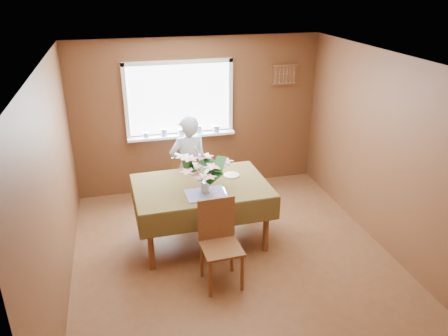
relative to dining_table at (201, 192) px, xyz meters
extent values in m
plane|color=brown|center=(0.31, -0.55, -0.74)|extent=(4.50, 4.50, 0.00)
plane|color=white|center=(0.31, -0.55, 1.76)|extent=(4.50, 4.50, 0.00)
plane|color=brown|center=(0.31, 1.70, 0.51)|extent=(4.00, 0.00, 4.00)
plane|color=brown|center=(0.31, -2.80, 0.51)|extent=(4.00, 0.00, 4.00)
plane|color=brown|center=(-1.69, -0.55, 0.51)|extent=(0.00, 4.50, 4.50)
plane|color=brown|center=(2.31, -0.55, 0.51)|extent=(0.00, 4.50, 4.50)
cube|color=white|center=(0.01, 1.68, 0.81)|extent=(1.60, 0.01, 1.10)
cube|color=white|center=(0.01, 1.67, 1.39)|extent=(1.72, 0.06, 0.06)
cube|color=white|center=(0.01, 1.67, 0.23)|extent=(1.72, 0.06, 0.06)
cube|color=white|center=(-0.82, 1.67, 0.81)|extent=(0.06, 0.06, 1.22)
cube|color=white|center=(0.84, 1.67, 0.81)|extent=(0.06, 0.06, 1.22)
cube|color=white|center=(0.01, 1.60, 0.24)|extent=(1.72, 0.20, 0.04)
cylinder|color=white|center=(-0.56, 1.58, 0.30)|extent=(0.09, 0.09, 0.08)
cylinder|color=white|center=(-0.28, 1.58, 0.32)|extent=(0.11, 0.11, 0.12)
cylinder|color=white|center=(0.01, 1.58, 0.31)|extent=(0.12, 0.12, 0.09)
cylinder|color=white|center=(0.29, 1.58, 0.32)|extent=(0.10, 0.10, 0.13)
cylinder|color=white|center=(0.57, 1.58, 0.31)|extent=(0.11, 0.11, 0.10)
cube|color=brown|center=(1.76, 1.67, 1.11)|extent=(0.40, 0.03, 0.30)
cube|color=brown|center=(1.76, 1.66, 1.26)|extent=(0.44, 0.04, 0.03)
cube|color=brown|center=(1.76, 1.66, 0.96)|extent=(0.44, 0.04, 0.03)
cylinder|color=brown|center=(-0.73, -0.48, -0.34)|extent=(0.08, 0.08, 0.79)
cylinder|color=brown|center=(0.76, -0.44, -0.34)|extent=(0.08, 0.08, 0.79)
cylinder|color=brown|center=(-0.76, 0.45, -0.34)|extent=(0.08, 0.08, 0.79)
cylinder|color=brown|center=(0.73, 0.49, -0.34)|extent=(0.08, 0.08, 0.79)
cube|color=brown|center=(0.00, 0.00, 0.07)|extent=(1.69, 1.16, 0.04)
cube|color=#493A1A|center=(0.00, 0.00, 0.10)|extent=(1.76, 1.22, 0.01)
cube|color=#493A1A|center=(0.02, -0.58, -0.06)|extent=(1.73, 0.06, 0.31)
cube|color=#493A1A|center=(-0.02, 0.59, -0.06)|extent=(1.73, 0.06, 0.31)
cube|color=#493A1A|center=(-0.86, -0.02, -0.06)|extent=(0.05, 1.17, 0.31)
cube|color=#493A1A|center=(0.86, 0.03, -0.06)|extent=(0.05, 1.17, 0.31)
cube|color=#4966D1|center=(0.01, -0.27, 0.11)|extent=(0.51, 0.38, 0.01)
cylinder|color=brown|center=(0.17, 1.08, -0.53)|extent=(0.04, 0.04, 0.42)
cylinder|color=brown|center=(-0.16, 1.16, -0.53)|extent=(0.04, 0.04, 0.42)
cylinder|color=brown|center=(0.09, 0.75, -0.53)|extent=(0.04, 0.04, 0.42)
cylinder|color=brown|center=(-0.24, 0.84, -0.53)|extent=(0.04, 0.04, 0.42)
cube|color=brown|center=(-0.03, 0.96, -0.30)|extent=(0.48, 0.48, 0.03)
cube|color=brown|center=(-0.08, 0.78, -0.05)|extent=(0.39, 0.13, 0.47)
cylinder|color=brown|center=(-0.14, -1.16, -0.50)|extent=(0.04, 0.04, 0.47)
cylinder|color=brown|center=(0.23, -1.14, -0.50)|extent=(0.04, 0.04, 0.47)
cylinder|color=brown|center=(-0.16, -0.78, -0.50)|extent=(0.04, 0.04, 0.47)
cylinder|color=brown|center=(0.21, -0.76, -0.50)|extent=(0.04, 0.04, 0.47)
cube|color=brown|center=(0.03, -0.96, -0.25)|extent=(0.46, 0.46, 0.03)
cube|color=brown|center=(0.02, -0.75, 0.03)|extent=(0.44, 0.05, 0.52)
imported|color=white|center=(-0.02, 0.80, 0.03)|extent=(0.61, 0.45, 1.54)
cylinder|color=white|center=(0.01, -0.21, 0.17)|extent=(0.11, 0.11, 0.14)
cylinder|color=#33662D|center=(0.01, -0.21, 0.28)|extent=(0.07, 0.07, 0.10)
cylinder|color=white|center=(0.46, 0.18, 0.11)|extent=(0.25, 0.25, 0.01)
cube|color=silver|center=(0.25, -0.26, 0.11)|extent=(0.03, 0.21, 0.00)
camera|label=1|loc=(-0.96, -5.01, 2.58)|focal=35.00mm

